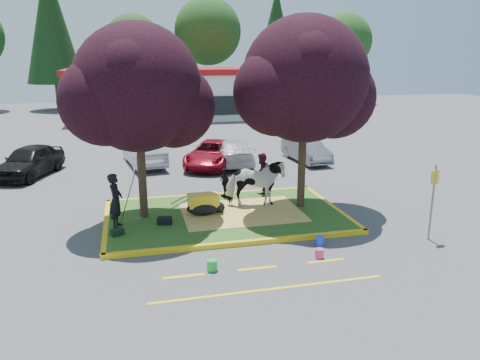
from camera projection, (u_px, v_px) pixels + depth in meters
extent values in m
plane|color=#424244|center=(225.00, 218.00, 16.59)|extent=(90.00, 90.00, 0.00)
cube|color=#1F4816|center=(225.00, 216.00, 16.57)|extent=(8.00, 5.00, 0.15)
cube|color=yellow|center=(243.00, 243.00, 14.15)|extent=(8.30, 0.16, 0.15)
cube|color=yellow|center=(212.00, 195.00, 18.99)|extent=(8.30, 0.16, 0.15)
cube|color=yellow|center=(106.00, 225.00, 15.64)|extent=(0.16, 5.30, 0.15)
cube|color=yellow|center=(332.00, 207.00, 17.50)|extent=(0.16, 5.30, 0.15)
cube|color=#E9BB60|center=(242.00, 212.00, 16.69)|extent=(4.20, 3.00, 0.01)
cylinder|color=black|center=(142.00, 167.00, 15.83)|extent=(0.28, 0.28, 3.53)
sphere|color=black|center=(137.00, 88.00, 15.14)|extent=(4.20, 4.20, 4.20)
sphere|color=black|center=(173.00, 106.00, 15.76)|extent=(2.86, 2.86, 2.86)
sphere|color=black|center=(104.00, 101.00, 14.72)|extent=(2.86, 2.86, 2.86)
cylinder|color=black|center=(302.00, 157.00, 16.92)|extent=(0.28, 0.28, 3.70)
sphere|color=black|center=(305.00, 79.00, 16.20)|extent=(4.40, 4.40, 4.40)
sphere|color=black|center=(334.00, 97.00, 16.84)|extent=(2.99, 2.99, 2.99)
sphere|color=black|center=(277.00, 92.00, 15.77)|extent=(2.99, 2.99, 2.99)
cube|color=yellow|center=(184.00, 276.00, 12.19)|extent=(1.10, 0.12, 0.01)
cube|color=yellow|center=(257.00, 268.00, 12.65)|extent=(1.10, 0.12, 0.01)
cube|color=yellow|center=(326.00, 261.00, 13.10)|extent=(1.10, 0.12, 0.01)
cube|color=yellow|center=(271.00, 289.00, 11.52)|extent=(6.00, 0.10, 0.01)
cube|color=silver|center=(183.00, 95.00, 42.80)|extent=(20.00, 8.00, 4.00)
cube|color=maroon|center=(183.00, 71.00, 42.25)|extent=(20.40, 8.40, 0.50)
cube|color=black|center=(190.00, 106.00, 39.16)|extent=(19.00, 0.10, 1.60)
cylinder|color=black|center=(58.00, 91.00, 48.53)|extent=(0.44, 0.44, 3.92)
cone|color=black|center=(51.00, 23.00, 46.78)|extent=(5.60, 5.60, 11.90)
cylinder|color=black|center=(136.00, 92.00, 51.87)|extent=(0.44, 0.44, 3.08)
sphere|color=#143811|center=(133.00, 43.00, 50.50)|extent=(6.16, 6.16, 6.16)
cylinder|color=black|center=(209.00, 89.00, 52.68)|extent=(0.44, 0.44, 3.64)
sphere|color=#143811|center=(208.00, 31.00, 51.06)|extent=(7.28, 7.28, 7.28)
cylinder|color=black|center=(275.00, 88.00, 54.99)|extent=(0.44, 0.44, 3.50)
cone|color=black|center=(276.00, 35.00, 53.43)|extent=(5.00, 5.00, 10.62)
cylinder|color=black|center=(341.00, 89.00, 55.91)|extent=(0.44, 0.44, 3.22)
sphere|color=#143811|center=(344.00, 41.00, 54.48)|extent=(6.44, 6.44, 6.44)
imported|color=white|center=(255.00, 184.00, 17.05)|extent=(2.29, 1.42, 1.79)
ellipsoid|color=black|center=(203.00, 208.00, 16.38)|extent=(1.29, 0.97, 0.50)
imported|color=black|center=(116.00, 201.00, 15.04)|extent=(0.54, 0.72, 1.80)
imported|color=#40121D|center=(261.00, 173.00, 18.76)|extent=(0.95, 1.02, 1.66)
imported|color=black|center=(225.00, 183.00, 18.37)|extent=(0.47, 0.74, 1.17)
cylinder|color=black|center=(219.00, 207.00, 16.62)|extent=(0.38, 0.08, 0.38)
cylinder|color=slate|center=(194.00, 213.00, 16.21)|extent=(0.04, 0.04, 0.27)
cylinder|color=slate|center=(192.00, 209.00, 16.64)|extent=(0.04, 0.04, 0.27)
cube|color=yellow|center=(203.00, 200.00, 16.41)|extent=(1.07, 0.66, 0.42)
cylinder|color=slate|center=(182.00, 203.00, 16.01)|extent=(0.68, 0.06, 0.35)
cylinder|color=slate|center=(180.00, 199.00, 16.44)|extent=(0.68, 0.06, 0.35)
cube|color=black|center=(165.00, 221.00, 15.49)|extent=(0.52, 0.36, 0.24)
cube|color=black|center=(117.00, 232.00, 14.54)|extent=(0.45, 0.37, 0.21)
cylinder|color=slate|center=(432.00, 203.00, 14.33)|extent=(0.06, 0.06, 2.40)
cube|color=yellow|center=(435.00, 177.00, 14.12)|extent=(0.33, 0.12, 0.43)
cylinder|color=green|center=(212.00, 265.00, 12.49)|extent=(0.29, 0.29, 0.30)
cylinder|color=#E43283|center=(319.00, 253.00, 13.27)|extent=(0.30, 0.30, 0.27)
cylinder|color=blue|center=(320.00, 241.00, 14.14)|extent=(0.36, 0.36, 0.30)
imported|color=black|center=(29.00, 161.00, 22.07)|extent=(3.12, 4.68, 1.48)
imported|color=#A1A3A8|center=(144.00, 151.00, 24.33)|extent=(2.25, 4.72, 1.50)
imported|color=maroon|center=(212.00, 154.00, 24.07)|extent=(3.93, 5.19, 1.31)
imported|color=silver|center=(232.00, 152.00, 24.51)|extent=(2.08, 4.63, 1.32)
imported|color=slate|center=(306.00, 150.00, 25.16)|extent=(1.62, 3.98, 1.28)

